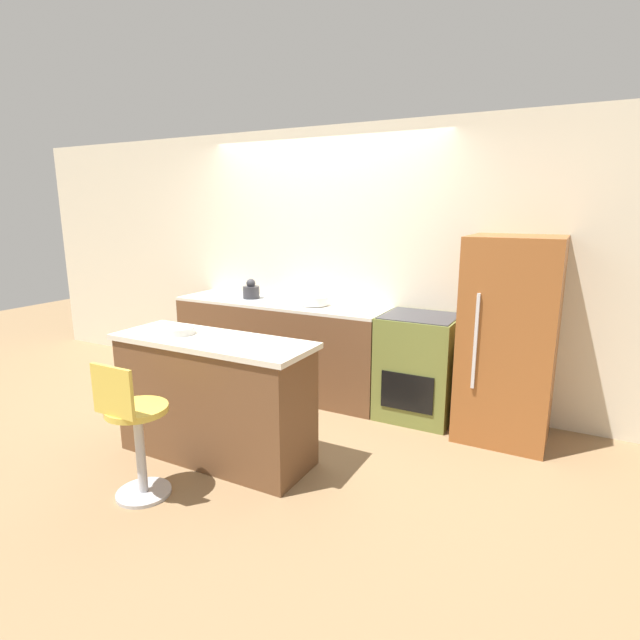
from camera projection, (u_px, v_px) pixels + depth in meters
name	position (u px, v px, depth m)	size (l,w,h in m)	color
ground_plane	(293.00, 405.00, 4.76)	(14.00, 14.00, 0.00)	#8E704C
wall_back	(324.00, 263.00, 5.02)	(8.00, 0.06, 2.60)	beige
back_counter	(281.00, 346.00, 5.08)	(2.21, 0.59, 0.93)	brown
kitchen_island	(214.00, 398.00, 3.69)	(1.53, 0.55, 0.92)	brown
oven_range	(418.00, 367.00, 4.42)	(0.65, 0.60, 0.93)	olive
refrigerator	(509.00, 339.00, 3.97)	(0.70, 0.70, 1.63)	#995628
stool_chair	(135.00, 432.00, 3.15)	(0.39, 0.39, 0.93)	#B7B7BC
kettle	(251.00, 291.00, 5.12)	(0.17, 0.17, 0.20)	#333338
mixing_bowl	(314.00, 300.00, 4.79)	(0.27, 0.27, 0.08)	white
fruit_bowl	(179.00, 330.00, 3.71)	(0.23, 0.23, 0.05)	white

